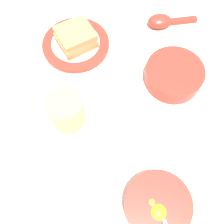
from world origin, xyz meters
TOP-DOWN VIEW (x-y plane):
  - ground_plane at (0.00, 0.00)m, footprint 3.00×3.00m
  - egg_bowl at (-0.25, -0.08)m, footprint 0.14×0.13m
  - toast_plate at (0.11, 0.22)m, footprint 0.18×0.18m
  - toast_sandwich at (0.11, 0.21)m, footprint 0.13×0.12m
  - soup_spoon at (0.25, -0.00)m, footprint 0.09×0.15m
  - congee_bowl at (0.07, -0.06)m, footprint 0.15×0.15m
  - drinking_cup at (-0.10, 0.16)m, footprint 0.08×0.08m

SIDE VIEW (x-z plane):
  - ground_plane at x=0.00m, z-range 0.00..0.00m
  - toast_plate at x=0.11m, z-range 0.00..0.01m
  - soup_spoon at x=0.25m, z-range 0.00..0.03m
  - congee_bowl at x=0.07m, z-range 0.00..0.05m
  - egg_bowl at x=-0.25m, z-range -0.01..0.06m
  - toast_sandwich at x=0.11m, z-range 0.01..0.06m
  - drinking_cup at x=-0.10m, z-range 0.00..0.09m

